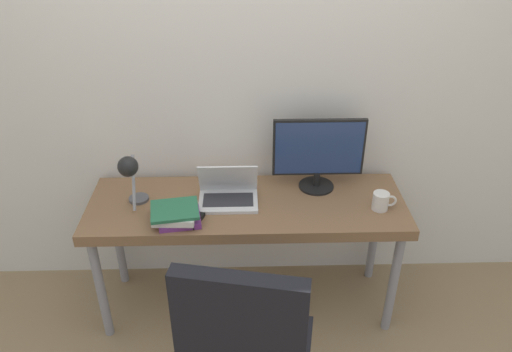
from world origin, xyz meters
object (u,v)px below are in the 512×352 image
(office_chair, at_px, (245,351))
(laptop, at_px, (228,194))
(monitor, at_px, (319,152))
(book_stack, at_px, (177,214))
(mug, at_px, (381,201))
(desk_lamp, at_px, (130,172))

(office_chair, bearing_deg, laptop, 95.30)
(monitor, height_order, book_stack, monitor)
(mug, bearing_deg, monitor, 143.55)
(monitor, bearing_deg, desk_lamp, -167.71)
(monitor, relative_size, desk_lamp, 1.51)
(monitor, distance_m, book_stack, 0.82)
(book_stack, bearing_deg, laptop, 34.77)
(monitor, distance_m, office_chair, 1.14)
(laptop, distance_m, desk_lamp, 0.52)
(book_stack, relative_size, mug, 2.10)
(office_chair, distance_m, book_stack, 0.80)
(desk_lamp, distance_m, office_chair, 1.04)
(desk_lamp, height_order, office_chair, office_chair)
(laptop, bearing_deg, desk_lamp, -170.33)
(laptop, relative_size, desk_lamp, 0.95)
(book_stack, bearing_deg, desk_lamp, 157.18)
(mug, bearing_deg, book_stack, -175.67)
(office_chair, bearing_deg, desk_lamp, 125.24)
(office_chair, xyz_separation_m, book_stack, (-0.34, 0.70, 0.18))
(desk_lamp, bearing_deg, laptop, 9.67)
(desk_lamp, bearing_deg, mug, -0.70)
(book_stack, bearing_deg, monitor, 22.37)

